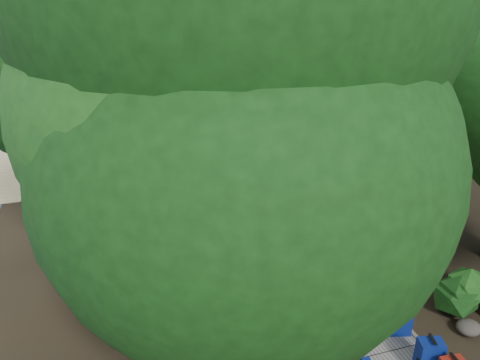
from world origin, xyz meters
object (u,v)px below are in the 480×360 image
object	(u,v)px
backpack_right_c	(400,317)
lone_suitcase_on_sand	(221,136)
suitcase_on_boardwalk	(322,315)
kayak	(131,138)
backpack_right_b	(429,356)
duffel_right_khaki	(367,291)
backpack_left_b	(340,357)
backpack_left_c	(336,338)
sun_lounger	(284,122)
backpack_right_d	(384,306)

from	to	relation	value
backpack_right_c	lone_suitcase_on_sand	size ratio (longest dim) A/B	0.88
suitcase_on_boardwalk	lone_suitcase_on_sand	world-z (taller)	lone_suitcase_on_sand
suitcase_on_boardwalk	kayak	world-z (taller)	suitcase_on_boardwalk
backpack_right_b	duffel_right_khaki	world-z (taller)	backpack_right_b
duffel_right_khaki	lone_suitcase_on_sand	distance (m)	10.41
backpack_right_c	duffel_right_khaki	xyz separation A→B (m)	(-0.08, 0.96, -0.10)
backpack_right_c	suitcase_on_boardwalk	xyz separation A→B (m)	(-1.28, 0.51, -0.05)
duffel_right_khaki	suitcase_on_boardwalk	bearing A→B (deg)	-177.38
backpack_left_b	backpack_left_c	world-z (taller)	backpack_left_b
backpack_left_b	suitcase_on_boardwalk	distance (m)	1.12
backpack_left_b	suitcase_on_boardwalk	world-z (taller)	backpack_left_b
lone_suitcase_on_sand	kayak	bearing A→B (deg)	145.20
duffel_right_khaki	lone_suitcase_on_sand	xyz separation A→B (m)	(-0.22, 10.41, 0.04)
backpack_right_b	sun_lounger	size ratio (longest dim) A/B	0.38
lone_suitcase_on_sand	kayak	size ratio (longest dim) A/B	0.22
backpack_right_b	backpack_right_c	xyz separation A→B (m)	(0.13, 0.96, -0.03)
backpack_right_c	kayak	distance (m)	13.19
backpack_left_b	backpack_right_d	world-z (taller)	backpack_left_b
sun_lounger	lone_suitcase_on_sand	bearing A→B (deg)	-156.23
backpack_right_c	suitcase_on_boardwalk	world-z (taller)	backpack_right_c
backpack_left_c	lone_suitcase_on_sand	distance (m)	11.60
sun_lounger	duffel_right_khaki	bearing A→B (deg)	-102.43
backpack_left_b	duffel_right_khaki	world-z (taller)	backpack_left_b
backpack_right_b	kayak	world-z (taller)	backpack_right_b
backpack_left_b	backpack_left_c	bearing A→B (deg)	71.18
backpack_right_b	kayak	xyz separation A→B (m)	(-3.50, 13.63, -0.28)
backpack_right_c	backpack_right_d	world-z (taller)	backpack_right_c
backpack_left_b	kayak	size ratio (longest dim) A/B	0.22
backpack_right_c	duffel_right_khaki	size ratio (longest dim) A/B	0.97
duffel_right_khaki	lone_suitcase_on_sand	bearing A→B (deg)	73.17
lone_suitcase_on_sand	backpack_right_c	bearing A→B (deg)	-101.94
backpack_left_c	suitcase_on_boardwalk	bearing A→B (deg)	71.36
lone_suitcase_on_sand	sun_lounger	distance (m)	3.44
backpack_left_c	duffel_right_khaki	xyz separation A→B (m)	(1.29, 1.14, -0.15)
backpack_right_b	suitcase_on_boardwalk	distance (m)	1.87
backpack_left_b	backpack_right_b	size ratio (longest dim) A/B	1.06
duffel_right_khaki	suitcase_on_boardwalk	size ratio (longest dim) A/B	1.20
backpack_right_d	kayak	xyz separation A→B (m)	(-3.55, 12.29, -0.24)
duffel_right_khaki	suitcase_on_boardwalk	xyz separation A→B (m)	(-1.20, -0.45, 0.06)
backpack_left_c	suitcase_on_boardwalk	distance (m)	0.70
lone_suitcase_on_sand	sun_lounger	size ratio (longest dim) A/B	0.40
backpack_left_c	sun_lounger	size ratio (longest dim) A/B	0.40
backpack_right_b	suitcase_on_boardwalk	bearing A→B (deg)	143.19
backpack_left_c	sun_lounger	bearing A→B (deg)	60.34
backpack_left_b	duffel_right_khaki	size ratio (longest dim) A/B	1.12
duffel_right_khaki	backpack_right_b	bearing A→B (deg)	-109.49
backpack_left_c	backpack_right_b	bearing A→B (deg)	-43.46
backpack_left_c	kayak	world-z (taller)	backpack_left_c
duffel_right_khaki	sun_lounger	world-z (taller)	sun_lounger
backpack_right_d	kayak	bearing A→B (deg)	121.86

